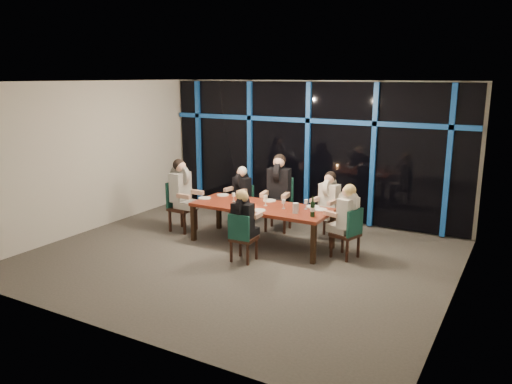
% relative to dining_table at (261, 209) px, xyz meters
% --- Properties ---
extents(room, '(7.04, 7.00, 3.02)m').
position_rel_dining_table_xyz_m(room, '(0.00, -0.80, 1.34)').
color(room, '#544F4A').
rests_on(room, ground).
extents(window_wall, '(6.86, 0.43, 2.94)m').
position_rel_dining_table_xyz_m(window_wall, '(0.01, 2.13, 0.87)').
color(window_wall, black).
rests_on(window_wall, ground).
extents(dining_table, '(2.60, 1.00, 0.75)m').
position_rel_dining_table_xyz_m(dining_table, '(0.00, 0.00, 0.00)').
color(dining_table, maroon).
rests_on(dining_table, ground).
extents(chair_far_left, '(0.45, 0.45, 0.86)m').
position_rel_dining_table_xyz_m(chair_far_left, '(-0.97, 0.97, -0.20)').
color(chair_far_left, black).
rests_on(chair_far_left, ground).
extents(chair_far_mid, '(0.57, 0.57, 1.07)m').
position_rel_dining_table_xyz_m(chair_far_mid, '(-0.14, 1.04, -0.09)').
color(chair_far_mid, black).
rests_on(chair_far_mid, ground).
extents(chair_far_right, '(0.48, 0.48, 0.90)m').
position_rel_dining_table_xyz_m(chair_far_right, '(0.97, 1.01, -0.18)').
color(chair_far_right, black).
rests_on(chair_far_right, ground).
extents(chair_end_left, '(0.48, 0.48, 1.01)m').
position_rel_dining_table_xyz_m(chair_end_left, '(-1.89, -0.04, -0.12)').
color(chair_end_left, black).
rests_on(chair_end_left, ground).
extents(chair_end_right, '(0.52, 0.52, 0.90)m').
position_rel_dining_table_xyz_m(chair_end_right, '(1.68, 0.08, -0.18)').
color(chair_end_right, black).
rests_on(chair_end_right, ground).
extents(chair_near_mid, '(0.41, 0.41, 0.85)m').
position_rel_dining_table_xyz_m(chair_near_mid, '(0.16, -0.97, -0.20)').
color(chair_near_mid, black).
rests_on(chair_near_mid, ground).
extents(diner_far_left, '(0.46, 0.56, 0.83)m').
position_rel_dining_table_xyz_m(diner_far_left, '(-0.98, 0.89, 0.14)').
color(diner_far_left, black).
rests_on(diner_far_left, ground).
extents(diner_far_mid, '(0.57, 0.70, 1.04)m').
position_rel_dining_table_xyz_m(diner_far_mid, '(-0.13, 0.95, 0.34)').
color(diner_far_mid, black).
rests_on(diner_far_mid, ground).
extents(diner_far_right, '(0.48, 0.59, 0.88)m').
position_rel_dining_table_xyz_m(diner_far_right, '(0.95, 0.94, 0.18)').
color(diner_far_right, silver).
rests_on(diner_far_right, ground).
extents(diner_end_left, '(0.63, 0.51, 0.98)m').
position_rel_dining_table_xyz_m(diner_end_left, '(-1.80, -0.04, 0.28)').
color(diner_end_left, black).
rests_on(diner_end_left, ground).
extents(diner_end_right, '(0.61, 0.52, 0.87)m').
position_rel_dining_table_xyz_m(diner_end_right, '(1.61, 0.10, 0.18)').
color(diner_end_right, silver).
rests_on(diner_end_right, ground).
extents(diner_near_mid, '(0.43, 0.54, 0.83)m').
position_rel_dining_table_xyz_m(diner_near_mid, '(0.15, -0.90, 0.14)').
color(diner_near_mid, black).
rests_on(diner_near_mid, ground).
extents(plate_far_left, '(0.24, 0.24, 0.01)m').
position_rel_dining_table_xyz_m(plate_far_left, '(-1.07, 0.34, 0.08)').
color(plate_far_left, white).
rests_on(plate_far_left, dining_table).
extents(plate_far_mid, '(0.24, 0.24, 0.01)m').
position_rel_dining_table_xyz_m(plate_far_mid, '(-0.04, 0.39, 0.08)').
color(plate_far_mid, white).
rests_on(plate_far_mid, dining_table).
extents(plate_far_right, '(0.24, 0.24, 0.01)m').
position_rel_dining_table_xyz_m(plate_far_right, '(0.87, 0.38, 0.08)').
color(plate_far_right, white).
rests_on(plate_far_right, dining_table).
extents(plate_end_left, '(0.24, 0.24, 0.01)m').
position_rel_dining_table_xyz_m(plate_end_left, '(-1.24, -0.06, 0.08)').
color(plate_end_left, white).
rests_on(plate_end_left, dining_table).
extents(plate_end_right, '(0.24, 0.24, 0.01)m').
position_rel_dining_table_xyz_m(plate_end_right, '(1.06, 0.26, 0.08)').
color(plate_end_right, white).
rests_on(plate_end_right, dining_table).
extents(plate_near_mid, '(0.24, 0.24, 0.01)m').
position_rel_dining_table_xyz_m(plate_near_mid, '(0.13, -0.34, 0.08)').
color(plate_near_mid, white).
rests_on(plate_near_mid, dining_table).
extents(wine_bottle, '(0.08, 0.08, 0.35)m').
position_rel_dining_table_xyz_m(wine_bottle, '(1.11, -0.22, 0.20)').
color(wine_bottle, black).
rests_on(wine_bottle, dining_table).
extents(water_pitcher, '(0.11, 0.10, 0.18)m').
position_rel_dining_table_xyz_m(water_pitcher, '(0.77, -0.17, 0.16)').
color(water_pitcher, silver).
rests_on(water_pitcher, dining_table).
extents(tea_light, '(0.05, 0.05, 0.03)m').
position_rel_dining_table_xyz_m(tea_light, '(-0.16, -0.18, 0.08)').
color(tea_light, '#FF9E4C').
rests_on(tea_light, dining_table).
extents(wine_glass_a, '(0.07, 0.07, 0.18)m').
position_rel_dining_table_xyz_m(wine_glass_a, '(-0.27, -0.15, 0.20)').
color(wine_glass_a, silver).
rests_on(wine_glass_a, dining_table).
extents(wine_glass_b, '(0.08, 0.08, 0.19)m').
position_rel_dining_table_xyz_m(wine_glass_b, '(0.06, 0.05, 0.21)').
color(wine_glass_b, white).
rests_on(wine_glass_b, dining_table).
extents(wine_glass_c, '(0.06, 0.06, 0.16)m').
position_rel_dining_table_xyz_m(wine_glass_c, '(0.45, 0.02, 0.19)').
color(wine_glass_c, silver).
rests_on(wine_glass_c, dining_table).
extents(wine_glass_d, '(0.06, 0.06, 0.17)m').
position_rel_dining_table_xyz_m(wine_glass_d, '(-0.62, 0.02, 0.19)').
color(wine_glass_d, silver).
rests_on(wine_glass_d, dining_table).
extents(wine_glass_e, '(0.07, 0.07, 0.18)m').
position_rel_dining_table_xyz_m(wine_glass_e, '(0.82, 0.18, 0.20)').
color(wine_glass_e, silver).
rests_on(wine_glass_e, dining_table).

